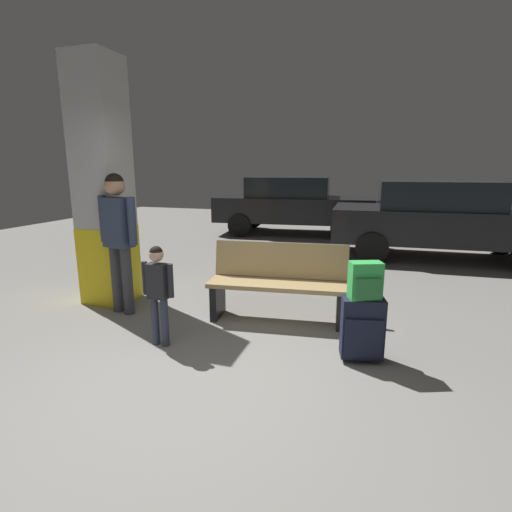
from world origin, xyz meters
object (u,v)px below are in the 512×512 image
backpack_bright (365,281)px  adult (118,229)px  suitcase (362,328)px  child (158,285)px  parked_car_near (440,218)px  structural_pillar (103,185)px  parked_car_far (292,204)px  bench (278,283)px

backpack_bright → adult: (-2.88, 0.40, 0.28)m
suitcase → child: 2.00m
suitcase → adult: adult is taller
suitcase → parked_car_near: parked_car_near is taller
structural_pillar → child: size_ratio=3.03×
backpack_bright → parked_car_near: (1.19, 4.80, 0.03)m
backpack_bright → child: 1.98m
backpack_bright → parked_car_near: bearing=76.1°
structural_pillar → suitcase: bearing=-13.0°
structural_pillar → backpack_bright: structural_pillar is taller
structural_pillar → child: structural_pillar is taller
adult → backpack_bright: bearing=-8.0°
parked_car_far → parked_car_near: bearing=-31.7°
parked_car_near → parked_car_far: same height
suitcase → parked_car_far: size_ratio=0.14×
adult → structural_pillar: bearing=140.6°
structural_pillar → parked_car_far: structural_pillar is taller
structural_pillar → parked_car_near: 6.10m
parked_car_far → adult: bearing=-96.0°
child → adult: adult is taller
bench → child: bearing=-132.0°
child → parked_car_near: 5.97m
adult → suitcase: bearing=-8.0°
structural_pillar → backpack_bright: bearing=-13.0°
suitcase → parked_car_far: bearing=107.6°
bench → adult: size_ratio=0.97×
bench → child: size_ratio=1.61×
suitcase → backpack_bright: 0.45m
suitcase → backpack_bright: size_ratio=1.78×
bench → parked_car_far: 6.24m
parked_car_far → backpack_bright: bearing=-72.3°
parked_car_near → parked_car_far: bearing=148.3°
structural_pillar → adult: 0.76m
parked_car_near → parked_car_far: size_ratio=0.98×
structural_pillar → child: bearing=-37.2°
backpack_bright → parked_car_far: parked_car_far is taller
parked_car_far → child: bearing=-88.1°
bench → backpack_bright: backpack_bright is taller
parked_car_far → suitcase: bearing=-72.4°
backpack_bright → adult: bearing=172.0°
backpack_bright → parked_car_far: 7.24m
adult → bench: bearing=11.6°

